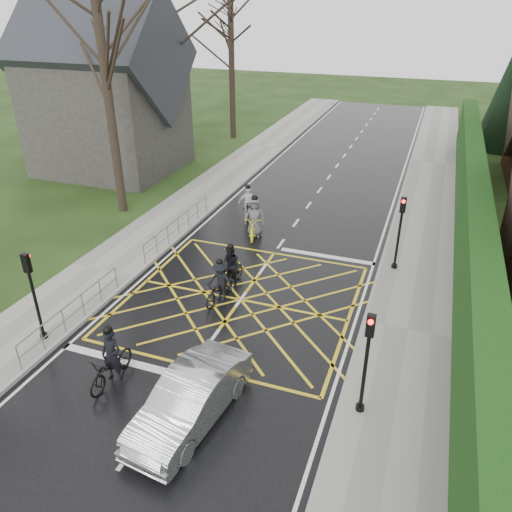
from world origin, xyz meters
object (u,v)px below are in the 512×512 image
Objects in this scene: cyclist_back at (231,270)px; car at (190,399)px; cyclist_mid at (220,286)px; cyclist_lead at (254,222)px; cyclist_rear at (111,364)px; cyclist_front at (248,206)px.

car is (1.67, -6.76, 0.02)m from cyclist_back.
cyclist_lead reaches higher than cyclist_mid.
cyclist_lead is (-0.69, 4.53, 0.02)m from cyclist_back.
cyclist_lead reaches higher than cyclist_rear.
cyclist_front is 13.54m from car.
cyclist_rear reaches higher than car.
cyclist_lead reaches higher than car.
cyclist_front is (-1.72, 6.35, -0.01)m from cyclist_back.
cyclist_rear is 2.89m from car.
cyclist_front is (-1.75, 7.46, 0.04)m from cyclist_mid.
cyclist_mid is at bearing 78.01° from cyclist_rear.
cyclist_mid is 5.88m from car.
cyclist_rear is at bearing -90.35° from cyclist_back.
car is at bearing -65.49° from cyclist_mid.
cyclist_front is 0.43× the size of car.
cyclist_rear reaches higher than cyclist_mid.
cyclist_back is at bearing 100.16° from cyclist_mid.
cyclist_rear is 12.53m from cyclist_front.
car is at bearing -10.46° from cyclist_rear.
cyclist_front is at bearing 115.39° from cyclist_back.
cyclist_front reaches higher than cyclist_back.
car is at bearing -92.42° from cyclist_lead.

